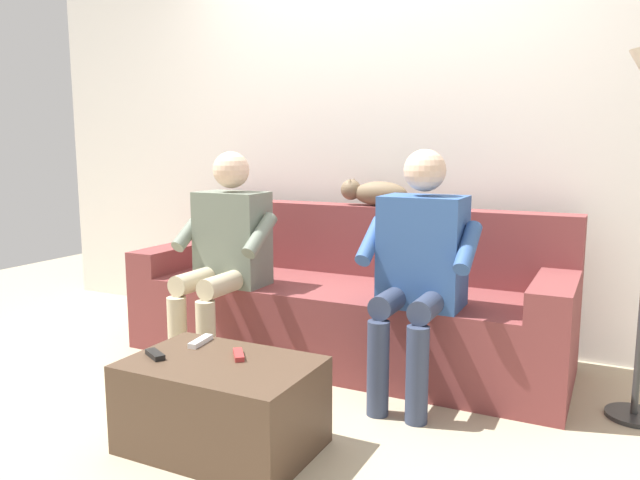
{
  "coord_description": "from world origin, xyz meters",
  "views": [
    {
      "loc": [
        -1.36,
        2.96,
        1.2
      ],
      "look_at": [
        0.0,
        0.19,
        0.72
      ],
      "focal_mm": 34.25,
      "sensor_mm": 36.0,
      "label": 1
    }
  ],
  "objects": [
    {
      "name": "person_right_seated",
      "position": [
        0.54,
        0.26,
        0.65
      ],
      "size": [
        0.53,
        0.55,
        1.17
      ],
      "color": "slate",
      "rests_on": "ground"
    },
    {
      "name": "back_wall",
      "position": [
        0.0,
        -0.66,
        1.36
      ],
      "size": [
        5.22,
        0.06,
        2.72
      ],
      "primitive_type": "cube",
      "color": "silver",
      "rests_on": "ground"
    },
    {
      "name": "remote_black",
      "position": [
        0.26,
        1.15,
        0.37
      ],
      "size": [
        0.12,
        0.09,
        0.02
      ],
      "primitive_type": "cube",
      "rotation": [
        0.0,
        0.0,
        5.79
      ],
      "color": "black",
      "rests_on": "coffee_table"
    },
    {
      "name": "coffee_table",
      "position": [
        0.0,
        1.07,
        0.18
      ],
      "size": [
        0.74,
        0.49,
        0.36
      ],
      "color": "#4C3828",
      "rests_on": "ground"
    },
    {
      "name": "couch",
      "position": [
        0.0,
        -0.13,
        0.3
      ],
      "size": [
        2.44,
        0.79,
        0.85
      ],
      "color": "brown",
      "rests_on": "ground"
    },
    {
      "name": "remote_red",
      "position": [
        -0.04,
        1.0,
        0.37
      ],
      "size": [
        0.11,
        0.12,
        0.02
      ],
      "primitive_type": "cube",
      "rotation": [
        0.0,
        0.0,
        2.24
      ],
      "color": "#B73333",
      "rests_on": "coffee_table"
    },
    {
      "name": "remote_white",
      "position": [
        0.2,
        0.93,
        0.37
      ],
      "size": [
        0.06,
        0.15,
        0.02
      ],
      "primitive_type": "cube",
      "rotation": [
        0.0,
        0.0,
        1.7
      ],
      "color": "white",
      "rests_on": "coffee_table"
    },
    {
      "name": "cat_on_backrest",
      "position": [
        -0.07,
        -0.4,
        0.92
      ],
      "size": [
        0.56,
        0.14,
        0.16
      ],
      "color": "#756047",
      "rests_on": "couch"
    },
    {
      "name": "person_left_seated",
      "position": [
        -0.54,
        0.23,
        0.67
      ],
      "size": [
        0.54,
        0.52,
        1.18
      ],
      "color": "#335693",
      "rests_on": "ground"
    },
    {
      "name": "ground_plane",
      "position": [
        0.0,
        0.6,
        0.0
      ],
      "size": [
        8.0,
        8.0,
        0.0
      ],
      "primitive_type": "plane",
      "color": "tan"
    }
  ]
}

